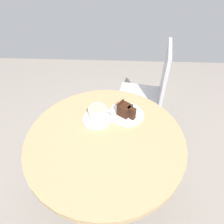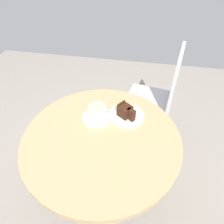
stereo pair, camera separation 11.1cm
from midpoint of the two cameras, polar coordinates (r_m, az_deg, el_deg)
The scene contains 10 objects.
ground_plane at distance 1.66m, azimuth -3.41°, elevation -23.89°, with size 4.40×4.40×0.01m, color gray.
cafe_table at distance 1.13m, azimuth -4.69°, elevation -11.10°, with size 0.82×0.82×0.73m.
saucer at distance 1.13m, azimuth -7.08°, elevation -2.09°, with size 0.16×0.16×0.01m.
coffee_cup at distance 1.10m, azimuth -6.94°, elevation -0.41°, with size 0.13×0.10×0.07m.
teaspoon at distance 1.13m, azimuth -9.56°, elevation -1.68°, with size 0.05×0.09×0.00m.
cake_plate at distance 1.14m, azimuth 1.41°, elevation -0.77°, with size 0.20×0.20×0.01m.
cake_slice at distance 1.11m, azimuth 1.07°, elevation 0.40°, with size 0.11×0.09×0.08m.
fork at distance 1.10m, azimuth 1.61°, elevation -2.23°, with size 0.10×0.14×0.00m.
napkin at distance 1.14m, azimuth -0.46°, elevation -1.10°, with size 0.19×0.19×0.00m.
cafe_chair at distance 1.71m, azimuth 9.35°, elevation 6.32°, with size 0.44×0.44×0.91m.
Camera 1 is at (0.07, -0.67, 1.52)m, focal length 32.00 mm.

